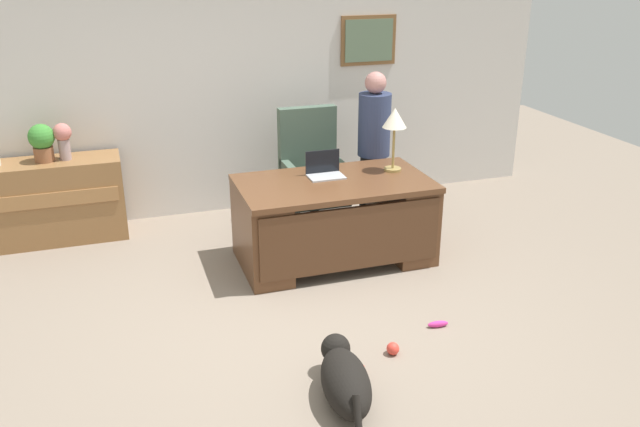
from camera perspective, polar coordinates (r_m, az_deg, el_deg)
The scene contains 14 objects.
ground_plane at distance 5.26m, azimuth -1.00°, elevation -9.02°, with size 12.00×12.00×0.00m, color gray.
back_wall at distance 7.17m, azimuth -7.32°, elevation 10.84°, with size 7.00×0.16×2.70m.
desk at distance 6.03m, azimuth 1.27°, elevation -0.44°, with size 1.71×0.97×0.76m.
credenza at distance 6.98m, azimuth -21.97°, elevation 0.99°, with size 1.36×0.50×0.81m.
armchair at distance 6.85m, azimuth -0.69°, elevation 3.29°, with size 0.60×0.59×1.20m.
person_standing at distance 6.71m, azimuth 4.59°, elevation 5.45°, with size 0.32×0.32×1.59m.
dog_lying at distance 4.35m, azimuth 2.11°, elevation -13.91°, with size 0.39×0.83×0.30m.
laptop at distance 6.05m, azimuth 0.39°, elevation 3.73°, with size 0.32×0.22×0.22m.
desk_lamp at distance 6.13m, azimuth 6.38°, elevation 7.79°, with size 0.22×0.22×0.59m.
vase_with_flowers at distance 6.79m, azimuth -21.08°, elevation 6.05°, with size 0.17×0.17×0.35m.
potted_plant at distance 6.81m, azimuth -22.64°, elevation 5.73°, with size 0.24×0.24×0.36m.
dog_toy_ball at distance 4.86m, azimuth 6.24°, elevation -11.39°, with size 0.09×0.09×0.09m, color #E53F33.
dog_toy_bone at distance 4.65m, azimuth 3.18°, elevation -13.29°, with size 0.16×0.05×0.05m, color #E53F33.
dog_toy_plush at distance 5.23m, azimuth 10.04°, elevation -9.27°, with size 0.16×0.05×0.05m, color #D8338C.
Camera 1 is at (-1.33, -4.32, 2.70)m, focal length 37.50 mm.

